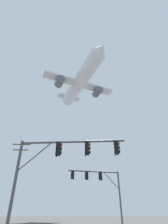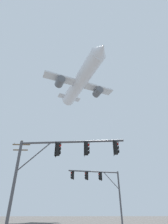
# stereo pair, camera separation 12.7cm
# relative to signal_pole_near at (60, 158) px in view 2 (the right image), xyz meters

# --- Properties ---
(signal_pole_near) EXTENTS (7.55, 1.12, 6.17)m
(signal_pole_near) POSITION_rel_signal_pole_near_xyz_m (0.00, 0.00, 0.00)
(signal_pole_near) COLOR #4C4C51
(signal_pole_near) RESTS_ON ground
(signal_pole_far) EXTENTS (6.46, 1.33, 6.17)m
(signal_pole_far) POSITION_rel_signal_pole_near_xyz_m (3.99, 10.81, -0.04)
(signal_pole_far) COLOR #4C4C51
(signal_pole_far) RESTS_ON ground
(utility_pole) EXTENTS (2.20, 0.28, 9.51)m
(utility_pole) POSITION_rel_signal_pole_near_xyz_m (-5.90, 9.38, 0.22)
(utility_pole) COLOR brown
(utility_pole) RESTS_ON ground
(airplane) EXTENTS (22.26, 28.82, 8.09)m
(airplane) POSITION_rel_signal_pole_near_xyz_m (1.81, 30.67, 32.33)
(airplane) COLOR white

